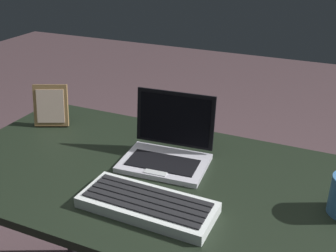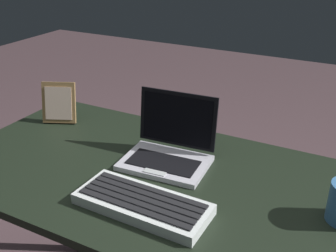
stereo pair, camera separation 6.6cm
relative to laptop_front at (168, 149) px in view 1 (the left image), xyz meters
The scene contains 4 objects.
desk 0.16m from the laptop_front, 68.74° to the right, with size 1.30×0.65×0.73m.
laptop_front is the anchor object (origin of this frame).
external_keyboard 0.24m from the laptop_front, 77.83° to the right, with size 0.34×0.14×0.03m.
photo_frame 0.48m from the laptop_front, behind, with size 0.13×0.09×0.15m.
Camera 1 is at (0.39, -0.87, 1.34)m, focal length 43.33 mm.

